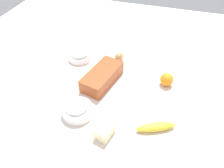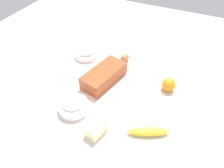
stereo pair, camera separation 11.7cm
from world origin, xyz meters
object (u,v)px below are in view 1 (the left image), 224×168
object	(u,v)px
orange_fruit	(167,79)
egg_near_butter	(119,57)
loaf_pan	(102,76)
flour_bowl	(80,55)
banana	(156,127)
butter_block	(105,131)
sugar_bowl	(77,109)

from	to	relation	value
orange_fruit	egg_near_butter	bearing A→B (deg)	-114.83
loaf_pan	orange_fruit	distance (m)	0.37
flour_bowl	banana	size ratio (longest dim) A/B	0.79
orange_fruit	butter_block	xyz separation A→B (m)	(0.43, -0.23, -0.01)
sugar_bowl	orange_fruit	xyz separation A→B (m)	(-0.35, 0.40, 0.00)
sugar_bowl	banana	world-z (taller)	sugar_bowl
flour_bowl	butter_block	bearing A→B (deg)	33.92
orange_fruit	loaf_pan	bearing A→B (deg)	-76.71
sugar_bowl	loaf_pan	bearing A→B (deg)	170.87
sugar_bowl	egg_near_butter	world-z (taller)	sugar_bowl
loaf_pan	flour_bowl	distance (m)	0.27
loaf_pan	banana	size ratio (longest dim) A/B	1.59
loaf_pan	sugar_bowl	world-z (taller)	loaf_pan
butter_block	orange_fruit	bearing A→B (deg)	151.68
butter_block	banana	bearing A→B (deg)	113.84
flour_bowl	sugar_bowl	xyz separation A→B (m)	(0.43, 0.17, 0.00)
loaf_pan	sugar_bowl	bearing A→B (deg)	3.96
flour_bowl	loaf_pan	bearing A→B (deg)	52.12
flour_bowl	egg_near_butter	bearing A→B (deg)	105.29
orange_fruit	egg_near_butter	xyz separation A→B (m)	(-0.15, -0.32, -0.01)
egg_near_butter	loaf_pan	bearing A→B (deg)	-8.34
loaf_pan	egg_near_butter	distance (m)	0.24
loaf_pan	egg_near_butter	world-z (taller)	loaf_pan
butter_block	egg_near_butter	world-z (taller)	butter_block
loaf_pan	orange_fruit	world-z (taller)	loaf_pan
sugar_bowl	banana	xyz separation A→B (m)	(-0.02, 0.39, -0.01)
sugar_bowl	butter_block	bearing A→B (deg)	65.27
orange_fruit	butter_block	bearing A→B (deg)	-28.32
flour_bowl	banana	xyz separation A→B (m)	(0.41, 0.56, -0.01)
loaf_pan	egg_near_butter	size ratio (longest dim) A/B	4.42
banana	orange_fruit	size ratio (longest dim) A/B	2.52
banana	butter_block	bearing A→B (deg)	-66.16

